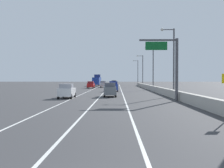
# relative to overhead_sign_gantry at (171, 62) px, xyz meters

# --- Properties ---
(ground_plane) EXTENTS (320.00, 320.00, 0.00)m
(ground_plane) POSITION_rel_overhead_sign_gantry_xyz_m (-6.95, 35.90, -4.73)
(ground_plane) COLOR #38383A
(lane_stripe_left) EXTENTS (0.16, 130.00, 0.00)m
(lane_stripe_left) POSITION_rel_overhead_sign_gantry_xyz_m (-12.45, 26.90, -4.73)
(lane_stripe_left) COLOR silver
(lane_stripe_left) RESTS_ON ground_plane
(lane_stripe_center) EXTENTS (0.16, 130.00, 0.00)m
(lane_stripe_center) POSITION_rel_overhead_sign_gantry_xyz_m (-8.95, 26.90, -4.73)
(lane_stripe_center) COLOR silver
(lane_stripe_center) RESTS_ON ground_plane
(lane_stripe_right) EXTENTS (0.16, 130.00, 0.00)m
(lane_stripe_right) POSITION_rel_overhead_sign_gantry_xyz_m (-5.45, 26.90, -4.73)
(lane_stripe_right) COLOR silver
(lane_stripe_right) RESTS_ON ground_plane
(jersey_barrier_right) EXTENTS (0.60, 120.00, 1.10)m
(jersey_barrier_right) POSITION_rel_overhead_sign_gantry_xyz_m (1.34, 11.90, -4.18)
(jersey_barrier_right) COLOR #B2ADA3
(jersey_barrier_right) RESTS_ON ground_plane
(overhead_sign_gantry) EXTENTS (4.68, 0.36, 7.50)m
(overhead_sign_gantry) POSITION_rel_overhead_sign_gantry_xyz_m (0.00, 0.00, 0.00)
(overhead_sign_gantry) COLOR #47474C
(overhead_sign_gantry) RESTS_ON ground_plane
(lamp_post_right_second) EXTENTS (2.14, 0.44, 10.32)m
(lamp_post_right_second) POSITION_rel_overhead_sign_gantry_xyz_m (1.93, 8.93, 1.18)
(lamp_post_right_second) COLOR #4C4C51
(lamp_post_right_second) RESTS_ON ground_plane
(lamp_post_right_third) EXTENTS (2.14, 0.44, 10.32)m
(lamp_post_right_third) POSITION_rel_overhead_sign_gantry_xyz_m (2.00, 33.70, 1.18)
(lamp_post_right_third) COLOR #4C4C51
(lamp_post_right_third) RESTS_ON ground_plane
(lamp_post_right_fourth) EXTENTS (2.14, 0.44, 10.32)m
(lamp_post_right_fourth) POSITION_rel_overhead_sign_gantry_xyz_m (1.78, 58.46, 1.18)
(lamp_post_right_fourth) COLOR #4C4C51
(lamp_post_right_fourth) RESTS_ON ground_plane
(lamp_post_right_fifth) EXTENTS (2.14, 0.44, 10.32)m
(lamp_post_right_fifth) POSITION_rel_overhead_sign_gantry_xyz_m (2.02, 83.22, 1.18)
(lamp_post_right_fifth) COLOR #4C4C51
(lamp_post_right_fifth) RESTS_ON ground_plane
(car_red_0) EXTENTS (1.93, 4.06, 1.92)m
(car_red_0) POSITION_rel_overhead_sign_gantry_xyz_m (-13.57, 42.77, -3.77)
(car_red_0) COLOR red
(car_red_0) RESTS_ON ground_plane
(car_white_1) EXTENTS (1.95, 4.54, 1.97)m
(car_white_1) POSITION_rel_overhead_sign_gantry_xyz_m (-13.29, 4.43, -3.74)
(car_white_1) COLOR white
(car_white_1) RESTS_ON ground_plane
(car_blue_2) EXTENTS (1.93, 4.78, 2.15)m
(car_blue_2) POSITION_rel_overhead_sign_gantry_xyz_m (-7.16, 24.41, -3.66)
(car_blue_2) COLOR #1E389E
(car_blue_2) RESTS_ON ground_plane
(car_gray_3) EXTENTS (1.95, 4.10, 2.06)m
(car_gray_3) POSITION_rel_overhead_sign_gantry_xyz_m (-7.47, 7.53, -3.70)
(car_gray_3) COLOR slate
(car_gray_3) RESTS_ON ground_plane
(car_black_4) EXTENTS (1.84, 4.68, 2.00)m
(car_black_4) POSITION_rel_overhead_sign_gantry_xyz_m (-7.46, 63.95, -3.73)
(car_black_4) COLOR black
(car_black_4) RESTS_ON ground_plane
(car_silver_5) EXTENTS (1.79, 4.31, 1.96)m
(car_silver_5) POSITION_rel_overhead_sign_gantry_xyz_m (-10.54, 49.77, -3.75)
(car_silver_5) COLOR #B7B7BC
(car_silver_5) RESTS_ON ground_plane
(box_truck) EXTENTS (2.68, 9.72, 4.14)m
(box_truck) POSITION_rel_overhead_sign_gantry_xyz_m (-13.65, 66.92, -2.84)
(box_truck) COLOR navy
(box_truck) RESTS_ON ground_plane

